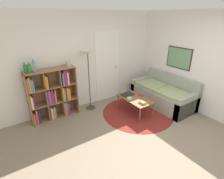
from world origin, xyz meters
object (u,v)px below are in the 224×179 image
at_px(couch, 164,94).
at_px(vase_on_shelf, 69,63).
at_px(bottle_middle, 30,68).
at_px(coffee_table, 135,100).
at_px(bottle_right, 34,67).
at_px(cup, 140,95).
at_px(bookshelf, 53,95).
at_px(floor_lamp, 88,60).
at_px(bowl, 129,98).
at_px(laptop, 128,94).
at_px(bottle_left, 25,69).

bearing_deg(couch, vase_on_shelf, 156.27).
height_order(bottle_middle, vase_on_shelf, bottle_middle).
height_order(coffee_table, bottle_middle, bottle_middle).
bearing_deg(bottle_right, bottle_middle, 167.77).
xyz_separation_m(couch, cup, (-0.87, 0.09, 0.18)).
distance_m(bookshelf, floor_lamp, 1.27).
distance_m(cup, bottle_right, 2.72).
distance_m(coffee_table, bottle_right, 2.59).
bearing_deg(bowl, bookshelf, 150.34).
bearing_deg(laptop, vase_on_shelf, 151.36).
bearing_deg(vase_on_shelf, coffee_table, -36.69).
relative_size(laptop, bowl, 2.60).
distance_m(bowl, bottle_left, 2.56).
height_order(laptop, bottle_right, bottle_right).
distance_m(bookshelf, coffee_table, 2.13).
distance_m(coffee_table, bottle_left, 2.74).
distance_m(floor_lamp, cup, 1.67).
height_order(bottle_right, vase_on_shelf, bottle_right).
distance_m(couch, vase_on_shelf, 2.86).
bearing_deg(vase_on_shelf, bottle_right, -178.24).
bearing_deg(cup, bottle_right, 158.07).
distance_m(bookshelf, cup, 2.29).
distance_m(floor_lamp, bottle_left, 1.48).
xyz_separation_m(bottle_left, bottle_middle, (0.09, 0.00, -0.00)).
relative_size(bowl, cup, 1.80).
height_order(bookshelf, bottle_left, bottle_left).
relative_size(laptop, cup, 4.68).
bearing_deg(bottle_left, bottle_right, -5.89).
xyz_separation_m(coffee_table, cup, (0.20, 0.03, 0.08)).
relative_size(coffee_table, vase_on_shelf, 6.84).
relative_size(couch, bottle_middle, 8.07).
relative_size(coffee_table, bottle_right, 3.34).
height_order(coffee_table, cup, cup).
bearing_deg(bottle_middle, bookshelf, 0.90).
bearing_deg(coffee_table, vase_on_shelf, 143.31).
bearing_deg(bowl, vase_on_shelf, 141.22).
bearing_deg(floor_lamp, couch, -26.52).
bearing_deg(bowl, floor_lamp, 129.49).
height_order(laptop, cup, cup).
xyz_separation_m(floor_lamp, laptop, (0.84, -0.63, -0.96)).
distance_m(laptop, bowl, 0.27).
xyz_separation_m(couch, laptop, (-1.10, 0.34, 0.15)).
bearing_deg(bottle_middle, coffee_table, -24.04).
bearing_deg(bookshelf, cup, -25.46).
relative_size(bottle_middle, bottle_right, 0.78).
bearing_deg(bottle_middle, laptop, -17.93).
relative_size(bottle_left, bottle_middle, 1.03).
height_order(bookshelf, laptop, bookshelf).
xyz_separation_m(bottle_middle, vase_on_shelf, (0.90, 0.00, -0.02)).
bearing_deg(bottle_right, laptop, -18.17).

